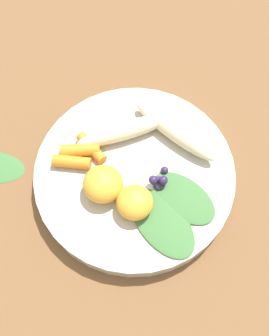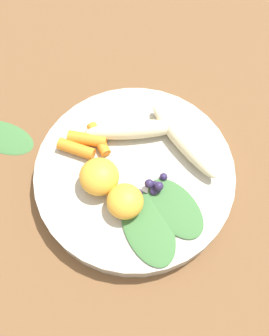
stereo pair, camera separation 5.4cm
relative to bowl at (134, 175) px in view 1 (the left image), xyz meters
name	(u,v)px [view 1 (the left image)]	position (x,y,z in m)	size (l,w,h in m)	color
ground_plane	(134,179)	(0.00, 0.00, -0.01)	(2.40, 2.40, 0.00)	brown
bowl	(134,175)	(0.00, 0.00, 0.00)	(0.28, 0.28, 0.03)	#B2AD9E
banana_peeled_left	(125,131)	(0.06, -0.01, 0.03)	(0.14, 0.03, 0.03)	beige
banana_peeled_right	(175,131)	(0.03, -0.07, 0.03)	(0.14, 0.03, 0.03)	beige
orange_segment_near	(135,202)	(-0.05, 0.02, 0.03)	(0.05, 0.05, 0.04)	#F4A833
orange_segment_far	(103,184)	(-0.01, 0.05, 0.03)	(0.05, 0.05, 0.04)	#F4A833
carrot_front	(91,148)	(0.05, 0.05, 0.02)	(0.01, 0.01, 0.05)	orange
carrot_mid_left	(80,150)	(0.05, 0.06, 0.02)	(0.02, 0.02, 0.05)	orange
carrot_mid_right	(72,162)	(0.04, 0.08, 0.02)	(0.02, 0.02, 0.05)	orange
blueberry_pile	(156,184)	(-0.03, -0.02, 0.02)	(0.04, 0.05, 0.02)	#2D234C
coconut_shred_patch	(144,196)	(-0.04, 0.00, 0.02)	(0.04, 0.04, 0.00)	white
kale_leaf_left	(162,222)	(-0.08, -0.01, 0.02)	(0.11, 0.06, 0.01)	#3D7038
kale_leaf_right	(183,198)	(-0.06, -0.05, 0.02)	(0.10, 0.06, 0.01)	#3D7038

